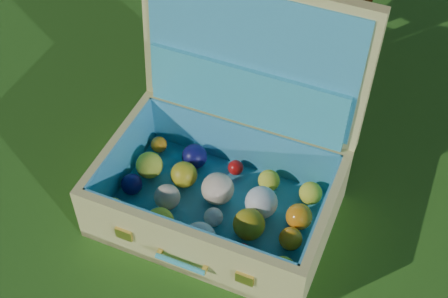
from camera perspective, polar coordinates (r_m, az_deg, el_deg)
ground at (r=1.49m, az=-6.76°, el=-9.34°), size 60.00×60.00×0.00m
suitcase at (r=1.47m, az=0.33°, el=-0.71°), size 0.60×0.51×0.53m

